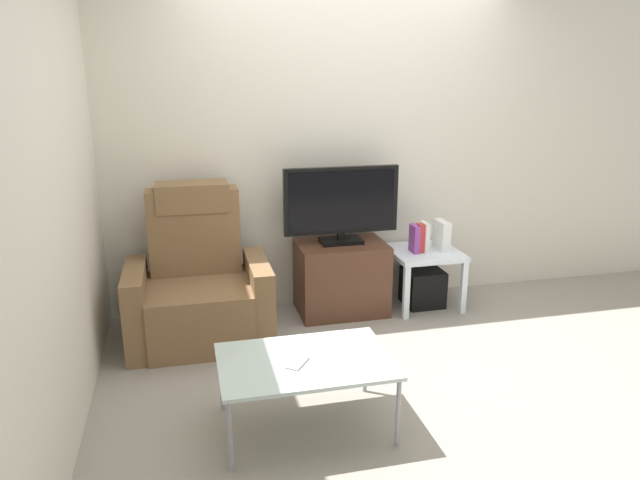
{
  "coord_description": "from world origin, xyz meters",
  "views": [
    {
      "loc": [
        -1.25,
        -3.32,
        1.85
      ],
      "look_at": [
        -0.34,
        0.5,
        0.7
      ],
      "focal_mm": 32.79,
      "sensor_mm": 36.0,
      "label": 1
    }
  ],
  "objects_px": {
    "book_middle": "(420,238)",
    "cell_phone": "(298,363)",
    "television": "(341,203)",
    "subwoofer_box": "(423,287)",
    "tv_stand": "(341,277)",
    "recliner_armchair": "(198,287)",
    "game_console": "(442,235)",
    "book_rightmost": "(424,237)",
    "side_table": "(424,259)",
    "coffee_table": "(305,364)",
    "book_leftmost": "(414,239)"
  },
  "relations": [
    {
      "from": "tv_stand",
      "to": "subwoofer_box",
      "type": "xyz_separation_m",
      "value": [
        0.68,
        -0.02,
        -0.13
      ]
    },
    {
      "from": "recliner_armchair",
      "to": "television",
      "type": "bearing_deg",
      "value": 9.36
    },
    {
      "from": "recliner_armchair",
      "to": "book_middle",
      "type": "relative_size",
      "value": 4.84
    },
    {
      "from": "coffee_table",
      "to": "tv_stand",
      "type": "bearing_deg",
      "value": 67.71
    },
    {
      "from": "tv_stand",
      "to": "recliner_armchair",
      "type": "bearing_deg",
      "value": -170.0
    },
    {
      "from": "tv_stand",
      "to": "coffee_table",
      "type": "distance_m",
      "value": 1.59
    },
    {
      "from": "recliner_armchair",
      "to": "book_rightmost",
      "type": "relative_size",
      "value": 4.6
    },
    {
      "from": "side_table",
      "to": "game_console",
      "type": "height_order",
      "value": "game_console"
    },
    {
      "from": "subwoofer_box",
      "to": "game_console",
      "type": "bearing_deg",
      "value": 3.95
    },
    {
      "from": "side_table",
      "to": "book_middle",
      "type": "distance_m",
      "value": 0.19
    },
    {
      "from": "coffee_table",
      "to": "cell_phone",
      "type": "distance_m",
      "value": 0.07
    },
    {
      "from": "subwoofer_box",
      "to": "coffee_table",
      "type": "distance_m",
      "value": 1.95
    },
    {
      "from": "television",
      "to": "coffee_table",
      "type": "bearing_deg",
      "value": -112.03
    },
    {
      "from": "television",
      "to": "game_console",
      "type": "height_order",
      "value": "television"
    },
    {
      "from": "game_console",
      "to": "subwoofer_box",
      "type": "bearing_deg",
      "value": -176.05
    },
    {
      "from": "tv_stand",
      "to": "recliner_armchair",
      "type": "relative_size",
      "value": 0.63
    },
    {
      "from": "television",
      "to": "book_leftmost",
      "type": "distance_m",
      "value": 0.66
    },
    {
      "from": "book_middle",
      "to": "cell_phone",
      "type": "distance_m",
      "value": 1.95
    },
    {
      "from": "book_rightmost",
      "to": "cell_phone",
      "type": "bearing_deg",
      "value": -131.92
    },
    {
      "from": "television",
      "to": "game_console",
      "type": "relative_size",
      "value": 3.85
    },
    {
      "from": "tv_stand",
      "to": "book_middle",
      "type": "distance_m",
      "value": 0.7
    },
    {
      "from": "side_table",
      "to": "television",
      "type": "bearing_deg",
      "value": 176.76
    },
    {
      "from": "recliner_armchair",
      "to": "game_console",
      "type": "bearing_deg",
      "value": 3.88
    },
    {
      "from": "book_leftmost",
      "to": "book_rightmost",
      "type": "distance_m",
      "value": 0.09
    },
    {
      "from": "coffee_table",
      "to": "cell_phone",
      "type": "xyz_separation_m",
      "value": [
        -0.05,
        -0.04,
        0.03
      ]
    },
    {
      "from": "book_leftmost",
      "to": "book_rightmost",
      "type": "xyz_separation_m",
      "value": [
        0.08,
        0.0,
        0.01
      ]
    },
    {
      "from": "tv_stand",
      "to": "cell_phone",
      "type": "distance_m",
      "value": 1.64
    },
    {
      "from": "television",
      "to": "cell_phone",
      "type": "xyz_separation_m",
      "value": [
        -0.65,
        -1.52,
        -0.47
      ]
    },
    {
      "from": "tv_stand",
      "to": "book_leftmost",
      "type": "bearing_deg",
      "value": -3.88
    },
    {
      "from": "television",
      "to": "game_console",
      "type": "xyz_separation_m",
      "value": [
        0.83,
        -0.03,
        -0.3
      ]
    },
    {
      "from": "television",
      "to": "subwoofer_box",
      "type": "distance_m",
      "value": 1.0
    },
    {
      "from": "cell_phone",
      "to": "book_rightmost",
      "type": "bearing_deg",
      "value": 83.94
    },
    {
      "from": "book_rightmost",
      "to": "coffee_table",
      "type": "relative_size",
      "value": 0.26
    },
    {
      "from": "tv_stand",
      "to": "television",
      "type": "height_order",
      "value": "television"
    },
    {
      "from": "book_middle",
      "to": "book_rightmost",
      "type": "xyz_separation_m",
      "value": [
        0.04,
        0.0,
        0.01
      ]
    },
    {
      "from": "subwoofer_box",
      "to": "book_middle",
      "type": "xyz_separation_m",
      "value": [
        -0.05,
        -0.02,
        0.42
      ]
    },
    {
      "from": "recliner_armchair",
      "to": "side_table",
      "type": "bearing_deg",
      "value": 4.0
    },
    {
      "from": "television",
      "to": "subwoofer_box",
      "type": "relative_size",
      "value": 2.96
    },
    {
      "from": "subwoofer_box",
      "to": "television",
      "type": "bearing_deg",
      "value": 176.76
    },
    {
      "from": "recliner_armchair",
      "to": "book_rightmost",
      "type": "height_order",
      "value": "recliner_armchair"
    },
    {
      "from": "book_leftmost",
      "to": "game_console",
      "type": "relative_size",
      "value": 0.95
    },
    {
      "from": "recliner_armchair",
      "to": "subwoofer_box",
      "type": "xyz_separation_m",
      "value": [
        1.79,
        0.18,
        -0.22
      ]
    },
    {
      "from": "subwoofer_box",
      "to": "book_middle",
      "type": "bearing_deg",
      "value": -159.15
    },
    {
      "from": "television",
      "to": "subwoofer_box",
      "type": "bearing_deg",
      "value": -3.24
    },
    {
      "from": "book_middle",
      "to": "cell_phone",
      "type": "height_order",
      "value": "book_middle"
    },
    {
      "from": "side_table",
      "to": "game_console",
      "type": "xyz_separation_m",
      "value": [
        0.14,
        0.01,
        0.19
      ]
    },
    {
      "from": "tv_stand",
      "to": "coffee_table",
      "type": "xyz_separation_m",
      "value": [
        -0.6,
        -1.47,
        0.09
      ]
    },
    {
      "from": "subwoofer_box",
      "to": "book_rightmost",
      "type": "relative_size",
      "value": 1.27
    },
    {
      "from": "recliner_armchair",
      "to": "side_table",
      "type": "relative_size",
      "value": 2.0
    },
    {
      "from": "coffee_table",
      "to": "book_leftmost",
      "type": "bearing_deg",
      "value": 50.35
    }
  ]
}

